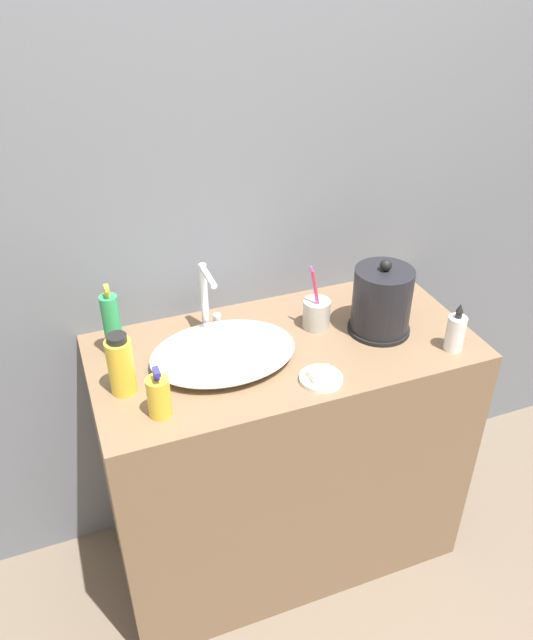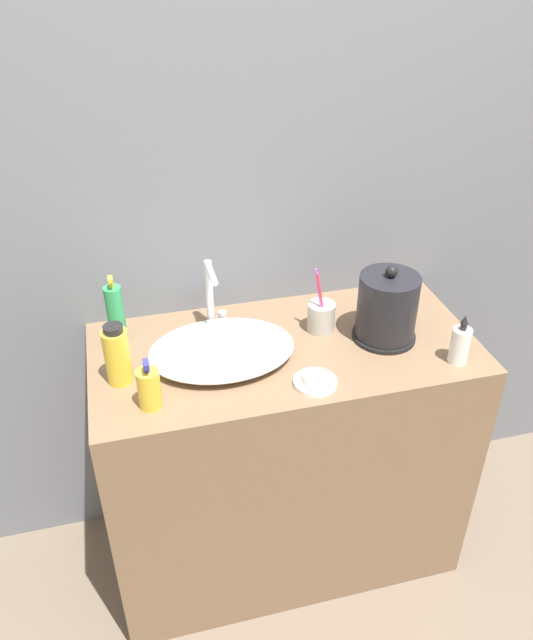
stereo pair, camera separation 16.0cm
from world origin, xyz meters
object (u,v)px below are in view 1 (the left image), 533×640
Objects in this scene: hand_cream_bottle at (159,396)px; faucet at (207,296)px; lotion_bottle at (112,325)px; shampoo_bottle at (121,365)px; electric_kettle at (381,303)px; toothbrush_cup at (316,313)px; mouthwash_bottle at (455,332)px.

faucet is at bearing 55.57° from hand_cream_bottle.
hand_cream_bottle is (-0.22, -0.31, -0.06)m from faucet.
faucet is 0.39m from hand_cream_bottle.
shampoo_bottle is (-0.01, -0.17, -0.01)m from lotion_bottle.
electric_kettle reaches higher than hand_cream_bottle.
faucet is 1.24× the size of shampoo_bottle.
electric_kettle is 0.75m from shampoo_bottle.
lotion_bottle reaches higher than shampoo_bottle.
faucet reaches higher than shampoo_bottle.
toothbrush_cup is at bearing -17.37° from faucet.
mouthwash_bottle is at bearing -9.13° from shampoo_bottle.
hand_cream_bottle is at bearing -168.72° from electric_kettle.
hand_cream_bottle is at bearing -157.04° from toothbrush_cup.
hand_cream_bottle is at bearing 178.49° from mouthwash_bottle.
electric_kettle is 1.63× the size of hand_cream_bottle.
toothbrush_cup is at bearing -7.27° from lotion_bottle.
toothbrush_cup is at bearing 22.96° from hand_cream_bottle.
shampoo_bottle is (-0.75, -0.01, -0.01)m from electric_kettle.
faucet is 1.44× the size of mouthwash_bottle.
mouthwash_bottle reaches higher than hand_cream_bottle.
shampoo_bottle is (-0.58, -0.10, 0.04)m from toothbrush_cup.
electric_kettle reaches higher than toothbrush_cup.
toothbrush_cup is 0.58m from lotion_bottle.
electric_kettle is at bearing -11.92° from lotion_bottle.
toothbrush_cup is at bearing 9.41° from shampoo_bottle.
toothbrush_cup is 0.93× the size of lotion_bottle.
shampoo_bottle reaches higher than hand_cream_bottle.
electric_kettle is at bearing -26.74° from toothbrush_cup.
lotion_bottle is (-0.58, 0.07, 0.05)m from toothbrush_cup.
shampoo_bottle is at bearing -170.59° from toothbrush_cup.
shampoo_bottle is 1.15× the size of mouthwash_bottle.
mouthwash_bottle is at bearing -19.47° from lotion_bottle.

